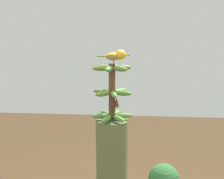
# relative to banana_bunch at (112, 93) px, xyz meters

# --- Properties ---
(banana_bunch) EXTENTS (0.26, 0.25, 0.36)m
(banana_bunch) POSITION_rel_banana_bunch_xyz_m (0.00, 0.00, 0.00)
(banana_bunch) COLOR brown
(banana_bunch) RESTS_ON banana_tree
(perched_bird) EXTENTS (0.20, 0.06, 0.08)m
(perched_bird) POSITION_rel_banana_bunch_xyz_m (-0.03, 0.00, 0.23)
(perched_bird) COLOR #C68933
(perched_bird) RESTS_ON banana_bunch
(tropical_shrub) EXTENTS (0.32, 0.32, 0.39)m
(tropical_shrub) POSITION_rel_banana_bunch_xyz_m (-0.45, -0.92, -1.08)
(tropical_shrub) COLOR brown
(tropical_shrub) RESTS_ON ground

